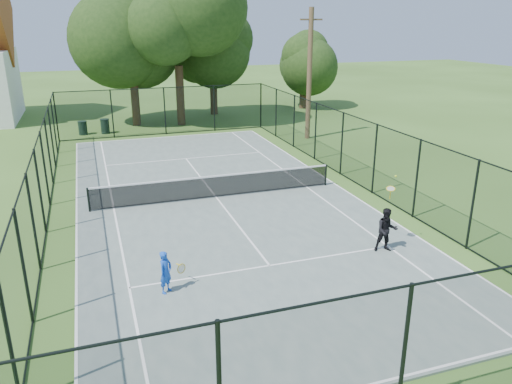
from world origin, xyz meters
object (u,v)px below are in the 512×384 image
object	(u,v)px
trash_bin_left	(83,128)
trash_bin_right	(105,126)
player_black	(387,230)
utility_pole	(309,74)
player_blue	(166,272)
tennis_net	(216,185)

from	to	relation	value
trash_bin_left	trash_bin_right	distance (m)	1.38
trash_bin_right	player_black	world-z (taller)	player_black
trash_bin_right	player_black	distance (m)	22.41
trash_bin_right	player_black	xyz separation A→B (m)	(7.54, -21.10, 0.30)
utility_pole	player_black	xyz separation A→B (m)	(-4.35, -15.62, -3.14)
trash_bin_left	player_blue	xyz separation A→B (m)	(1.93, -21.49, 0.21)
tennis_net	trash_bin_left	size ratio (longest dim) A/B	11.56
player_blue	player_black	size ratio (longest dim) A/B	0.50
trash_bin_left	trash_bin_right	bearing A→B (deg)	-3.82
tennis_net	trash_bin_left	distance (m)	15.43
trash_bin_right	player_blue	distance (m)	21.41
player_black	utility_pole	bearing A→B (deg)	74.44
utility_pole	player_blue	size ratio (longest dim) A/B	6.47
trash_bin_left	player_black	world-z (taller)	player_black
trash_bin_left	player_blue	world-z (taller)	player_blue
trash_bin_right	trash_bin_left	bearing A→B (deg)	176.18
tennis_net	trash_bin_right	world-z (taller)	tennis_net
tennis_net	player_blue	distance (m)	7.60
player_blue	utility_pole	bearing A→B (deg)	54.54
trash_bin_right	tennis_net	bearing A→B (deg)	-75.66
tennis_net	player_blue	world-z (taller)	player_blue
trash_bin_right	player_blue	size ratio (longest dim) A/B	0.79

